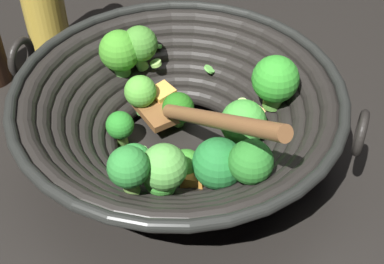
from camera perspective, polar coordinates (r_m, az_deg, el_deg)
The scene contains 2 objects.
ground_plane at distance 0.74m, azimuth -1.31°, elevation -2.10°, with size 4.00×4.00×0.00m, color black.
wok at distance 0.69m, azimuth -1.31°, elevation 1.89°, with size 0.41×0.41×0.20m.
Camera 1 is at (0.22, 0.47, 0.53)m, focal length 51.69 mm.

